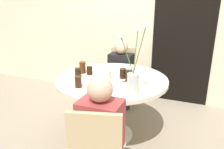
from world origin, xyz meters
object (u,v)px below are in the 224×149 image
(chair_far_back, at_px, (122,73))
(person_guest, at_px, (121,77))
(drink_glass_1, at_px, (78,73))
(drink_glass_2, at_px, (123,73))
(drink_glass_5, at_px, (83,68))
(birthday_cake, at_px, (102,74))
(drink_glass_3, at_px, (78,82))
(side_plate, at_px, (107,71))
(drink_glass_4, at_px, (129,76))
(flower_vase, at_px, (133,74))
(drink_glass_0, at_px, (90,70))
(person_boy, at_px, (101,140))

(chair_far_back, distance_m, person_guest, 0.16)
(drink_glass_1, distance_m, drink_glass_2, 0.51)
(chair_far_back, height_order, drink_glass_5, drink_glass_5)
(birthday_cake, height_order, drink_glass_3, birthday_cake)
(side_plate, bearing_deg, drink_glass_4, -31.96)
(drink_glass_4, bearing_deg, drink_glass_3, -138.89)
(flower_vase, distance_m, drink_glass_3, 0.57)
(drink_glass_4, height_order, drink_glass_5, drink_glass_5)
(drink_glass_0, height_order, drink_glass_5, drink_glass_5)
(chair_far_back, distance_m, flower_vase, 1.46)
(person_guest, bearing_deg, drink_glass_2, -69.35)
(drink_glass_3, relative_size, person_guest, 0.11)
(drink_glass_0, bearing_deg, person_guest, 80.92)
(flower_vase, height_order, drink_glass_2, flower_vase)
(drink_glass_1, relative_size, person_guest, 0.11)
(side_plate, xyz_separation_m, drink_glass_5, (-0.25, -0.16, 0.06))
(flower_vase, bearing_deg, drink_glass_4, 113.38)
(chair_far_back, relative_size, person_guest, 0.85)
(drink_glass_0, height_order, drink_glass_1, drink_glass_1)
(side_plate, bearing_deg, person_boy, -70.07)
(drink_glass_0, xyz_separation_m, person_boy, (0.50, -0.79, -0.31))
(flower_vase, bearing_deg, birthday_cake, 148.02)
(drink_glass_0, relative_size, drink_glass_3, 0.88)
(side_plate, bearing_deg, drink_glass_3, -96.74)
(birthday_cake, height_order, drink_glass_5, birthday_cake)
(side_plate, height_order, drink_glass_0, drink_glass_0)
(flower_vase, relative_size, drink_glass_2, 6.25)
(chair_far_back, relative_size, drink_glass_0, 8.82)
(person_boy, bearing_deg, drink_glass_3, 136.90)
(birthday_cake, relative_size, person_guest, 0.20)
(drink_glass_2, bearing_deg, person_boy, -83.52)
(person_boy, bearing_deg, person_guest, 103.44)
(drink_glass_2, relative_size, drink_glass_5, 0.78)
(person_guest, bearing_deg, side_plate, -87.84)
(birthday_cake, relative_size, drink_glass_0, 2.07)
(chair_far_back, distance_m, drink_glass_5, 0.99)
(drink_glass_5, bearing_deg, drink_glass_0, -10.32)
(chair_far_back, xyz_separation_m, drink_glass_0, (-0.09, -0.93, 0.31))
(flower_vase, bearing_deg, drink_glass_3, -175.07)
(drink_glass_2, distance_m, person_boy, 0.88)
(drink_glass_5, bearing_deg, chair_far_back, 78.05)
(side_plate, height_order, drink_glass_2, drink_glass_2)
(drink_glass_4, bearing_deg, drink_glass_1, -169.73)
(chair_far_back, distance_m, person_boy, 1.77)
(side_plate, distance_m, person_guest, 0.65)
(drink_glass_1, xyz_separation_m, person_boy, (0.57, -0.65, -0.32))
(drink_glass_2, relative_size, person_guest, 0.10)
(chair_far_back, bearing_deg, birthday_cake, -95.99)
(drink_glass_1, relative_size, person_boy, 0.11)
(birthday_cake, distance_m, drink_glass_1, 0.28)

